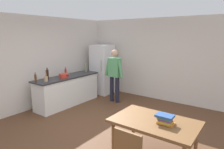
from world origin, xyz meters
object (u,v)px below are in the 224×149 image
(dining_table, at_px, (154,125))
(bottle_wine_dark, at_px, (47,74))
(person, at_px, (115,72))
(bottle_beer_brown, at_px, (35,78))
(cooking_pot, at_px, (64,76))
(bottle_vinegar_tall, at_px, (86,68))
(utensil_jar, at_px, (46,79))
(bottle_sauce_red, at_px, (66,71))
(refrigerator, at_px, (102,69))
(book_stack, at_px, (165,119))

(dining_table, height_order, bottle_wine_dark, bottle_wine_dark)
(person, bearing_deg, bottle_beer_brown, -119.84)
(cooking_pot, relative_size, bottle_vinegar_tall, 1.25)
(utensil_jar, xyz_separation_m, bottle_sauce_red, (-0.34, 0.99, 0.02))
(refrigerator, height_order, bottle_wine_dark, refrigerator)
(book_stack, bearing_deg, utensil_jar, 175.19)
(person, bearing_deg, bottle_sauce_red, -146.18)
(refrigerator, distance_m, bottle_sauce_red, 1.48)
(person, xyz_separation_m, book_stack, (2.53, -2.16, -0.15))
(bottle_wine_dark, bearing_deg, refrigerator, 84.85)
(dining_table, bearing_deg, bottle_sauce_red, 160.87)
(dining_table, xyz_separation_m, cooking_pot, (-3.33, 0.91, 0.29))
(refrigerator, distance_m, utensil_jar, 2.42)
(dining_table, distance_m, utensil_jar, 3.34)
(dining_table, distance_m, bottle_sauce_red, 3.89)
(book_stack, bearing_deg, dining_table, 174.66)
(cooking_pot, height_order, book_stack, cooking_pot)
(bottle_sauce_red, bearing_deg, dining_table, -19.13)
(bottle_beer_brown, relative_size, bottle_sauce_red, 1.08)
(person, distance_m, book_stack, 3.34)
(refrigerator, relative_size, dining_table, 1.29)
(cooking_pot, xyz_separation_m, bottle_vinegar_tall, (-0.10, 1.06, 0.08))
(bottle_wine_dark, bearing_deg, cooking_pot, 68.90)
(utensil_jar, relative_size, bottle_vinegar_tall, 1.00)
(dining_table, xyz_separation_m, bottle_sauce_red, (-3.66, 1.27, 0.32))
(person, bearing_deg, utensil_jar, -117.33)
(refrigerator, bearing_deg, bottle_vinegar_tall, -100.07)
(bottle_vinegar_tall, bearing_deg, utensil_jar, -86.14)
(bottle_sauce_red, height_order, book_stack, bottle_sauce_red)
(cooking_pot, relative_size, bottle_wine_dark, 1.18)
(person, xyz_separation_m, utensil_jar, (-0.97, -1.87, 0.00))
(bottle_sauce_red, xyz_separation_m, book_stack, (3.84, -1.29, -0.17))
(utensil_jar, xyz_separation_m, book_stack, (3.50, -0.29, -0.15))
(dining_table, bearing_deg, utensil_jar, 175.22)
(dining_table, distance_m, bottle_beer_brown, 3.54)
(bottle_wine_dark, relative_size, book_stack, 1.15)
(bottle_vinegar_tall, relative_size, bottle_wine_dark, 0.94)
(bottle_beer_brown, distance_m, bottle_sauce_red, 1.18)
(utensil_jar, relative_size, bottle_beer_brown, 1.23)
(dining_table, bearing_deg, refrigerator, 140.71)
(refrigerator, height_order, dining_table, refrigerator)
(cooking_pot, bearing_deg, bottle_beer_brown, -103.54)
(person, relative_size, bottle_sauce_red, 7.08)
(utensil_jar, height_order, book_stack, utensil_jar)
(refrigerator, bearing_deg, book_stack, -37.94)
(bottle_wine_dark, bearing_deg, book_stack, -7.44)
(refrigerator, height_order, book_stack, refrigerator)
(bottle_beer_brown, height_order, book_stack, bottle_beer_brown)
(cooking_pot, bearing_deg, utensil_jar, -88.70)
(utensil_jar, bearing_deg, bottle_vinegar_tall, 93.86)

